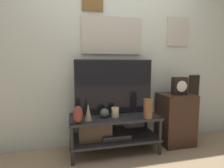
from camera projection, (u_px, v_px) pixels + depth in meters
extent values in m
plane|color=#997F60|center=(120.00, 163.00, 2.05)|extent=(12.00, 12.00, 0.00)
cube|color=beige|center=(109.00, 50.00, 2.45)|extent=(6.40, 0.06, 2.70)
cube|color=#B2ADA3|center=(112.00, 36.00, 2.39)|extent=(0.83, 0.02, 0.50)
cube|color=#B2BCC6|center=(112.00, 35.00, 2.39)|extent=(0.79, 0.01, 0.47)
cube|color=black|center=(194.00, 88.00, 2.79)|extent=(0.18, 0.02, 0.40)
cube|color=#BCB299|center=(194.00, 88.00, 2.78)|extent=(0.14, 0.01, 0.37)
cube|color=#B7B2A8|center=(178.00, 32.00, 2.61)|extent=(0.35, 0.02, 0.41)
cube|color=slate|center=(178.00, 32.00, 2.60)|extent=(0.31, 0.01, 0.38)
cube|color=#232326|center=(114.00, 117.00, 2.27)|extent=(1.15, 0.49, 0.03)
cube|color=#232326|center=(114.00, 138.00, 2.31)|extent=(1.15, 0.49, 0.03)
cylinder|color=#232326|center=(72.00, 145.00, 1.97)|extent=(0.04, 0.04, 0.48)
cylinder|color=#232326|center=(160.00, 136.00, 2.22)|extent=(0.04, 0.04, 0.48)
cylinder|color=#232326|center=(72.00, 131.00, 2.38)|extent=(0.04, 0.04, 0.48)
cylinder|color=#232326|center=(146.00, 125.00, 2.63)|extent=(0.04, 0.04, 0.48)
cube|color=black|center=(114.00, 134.00, 2.30)|extent=(0.36, 0.34, 0.07)
cube|color=#47382D|center=(95.00, 131.00, 2.23)|extent=(0.40, 0.27, 0.21)
cylinder|color=black|center=(93.00, 114.00, 2.32)|extent=(0.05, 0.05, 0.02)
cylinder|color=black|center=(134.00, 111.00, 2.44)|extent=(0.05, 0.05, 0.02)
cube|color=black|center=(114.00, 86.00, 2.34)|extent=(1.05, 0.04, 0.71)
cube|color=black|center=(115.00, 86.00, 2.32)|extent=(1.01, 0.01, 0.67)
sphere|color=#4C5647|center=(104.00, 113.00, 2.20)|extent=(0.12, 0.12, 0.12)
cylinder|color=brown|center=(148.00, 109.00, 2.16)|extent=(0.11, 0.11, 0.24)
ellipsoid|color=brown|center=(78.00, 114.00, 1.99)|extent=(0.11, 0.14, 0.20)
cone|color=tan|center=(88.00, 112.00, 2.08)|extent=(0.09, 0.09, 0.20)
cylinder|color=beige|center=(115.00, 112.00, 2.22)|extent=(0.09, 0.09, 0.12)
cube|color=#382319|center=(175.00, 119.00, 2.53)|extent=(0.45, 0.41, 0.72)
cube|color=black|center=(180.00, 86.00, 2.44)|extent=(0.21, 0.10, 0.24)
cylinder|color=white|center=(182.00, 86.00, 2.39)|extent=(0.15, 0.01, 0.15)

